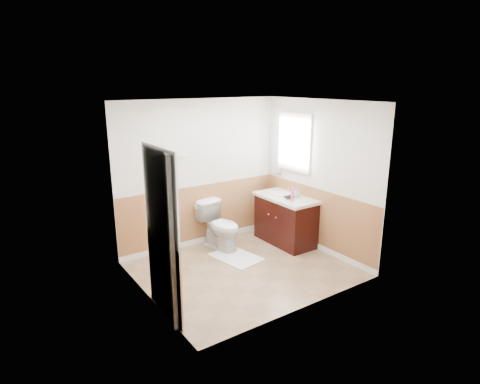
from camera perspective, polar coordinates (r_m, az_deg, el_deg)
floor at (r=6.20m, az=0.55°, el=-10.96°), size 3.00×3.00×0.00m
ceiling at (r=5.56m, az=0.62°, el=12.80°), size 3.00×3.00×0.00m
wall_back at (r=6.83m, az=-5.68°, el=2.63°), size 3.00×0.00×3.00m
wall_front at (r=4.79m, az=9.52°, el=-3.12°), size 3.00×0.00×3.00m
wall_left at (r=5.08m, az=-13.45°, el=-2.25°), size 0.00×3.00×3.00m
wall_right at (r=6.70m, az=11.17°, el=2.16°), size 0.00×3.00×3.00m
wainscot_back at (r=7.02m, az=-5.47°, el=-3.37°), size 3.00×0.00×3.00m
wainscot_front at (r=5.08m, az=9.05°, el=-11.12°), size 3.00×0.00×3.00m
wainscot_left at (r=5.35m, az=-12.82°, el=-9.90°), size 0.00×2.60×2.60m
wainscot_right at (r=6.90m, az=10.78°, el=-3.93°), size 0.00×2.60×2.60m
toilet at (r=6.78m, az=-2.79°, el=-4.86°), size 0.58×0.86×0.81m
bath_mat at (r=6.57m, az=-0.56°, el=-9.28°), size 0.68×0.88×0.02m
vanity_cabinet at (r=7.07m, az=6.51°, el=-4.12°), size 0.55×1.10×0.80m
vanity_knob_left at (r=6.76m, az=5.17°, el=-3.65°), size 0.03×0.03×0.03m
vanity_knob_right at (r=6.91m, az=4.11°, el=-3.21°), size 0.03×0.03×0.03m
countertop at (r=6.93m, az=6.55°, el=-0.83°), size 0.60×1.15×0.05m
sink_basin at (r=7.04m, az=5.83°, el=-0.26°), size 0.36×0.36×0.02m
faucet at (r=7.14m, az=6.95°, el=0.43°), size 0.02×0.02×0.14m
lotion_bottle at (r=6.65m, az=7.48°, el=-0.36°), size 0.05×0.05×0.22m
soap_dispenser at (r=6.89m, az=8.15°, el=-0.02°), size 0.10×0.10×0.18m
hair_dryer_body at (r=6.78m, az=7.14°, el=-0.69°), size 0.14×0.07×0.07m
hair_dryer_handle at (r=6.84m, az=6.39°, el=-0.78°), size 0.03×0.03×0.07m
mirror_panel at (r=7.42m, az=5.11°, el=6.03°), size 0.02×0.35×0.90m
window_frame at (r=7.00m, az=7.78°, el=7.05°), size 0.04×0.80×1.00m
window_glass at (r=7.01m, az=7.88°, el=7.06°), size 0.01×0.70×0.90m
door at (r=4.80m, az=-10.19°, el=-6.05°), size 0.29×0.78×2.04m
door_frame at (r=4.77m, az=-11.03°, el=-6.11°), size 0.02×0.92×2.10m
door_knob at (r=5.13m, az=-11.08°, el=-5.50°), size 0.06×0.06×0.06m
towel_bar at (r=6.47m, az=-9.82°, el=4.93°), size 0.62×0.02×0.02m
tp_holder_bar at (r=6.86m, az=-6.00°, el=-2.07°), size 0.14×0.02×0.02m
tp_roll at (r=6.86m, az=-6.00°, el=-2.07°), size 0.10×0.11×0.11m
tp_sheet at (r=6.90m, az=-5.97°, el=-2.94°), size 0.10×0.01×0.16m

